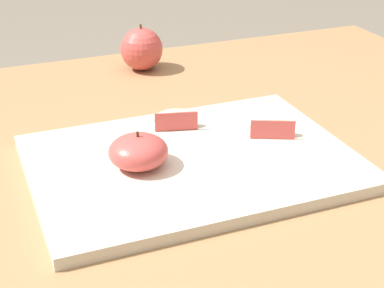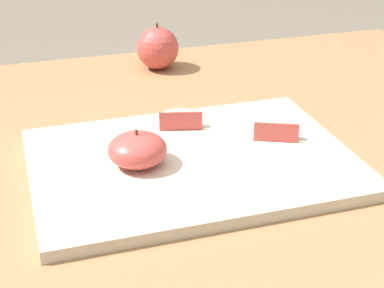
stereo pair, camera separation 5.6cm
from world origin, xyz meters
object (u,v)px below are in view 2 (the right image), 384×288
Objects in this scene: apple_half_skin_up at (137,150)px; apple_wedge_near_knife at (276,129)px; apple_wedge_back at (180,118)px; whole_apple_pink_lady at (158,48)px; cutting_board at (192,162)px.

apple_half_skin_up is 1.13× the size of apple_wedge_near_knife.
apple_wedge_near_knife is (0.12, -0.08, 0.00)m from apple_wedge_back.
apple_half_skin_up is 0.88× the size of whole_apple_pink_lady.
whole_apple_pink_lady is at bearing 71.90° from apple_half_skin_up.
apple_wedge_back is 0.14m from apple_wedge_near_knife.
apple_wedge_back and apple_wedge_near_knife have the same top height.
cutting_board is 5.49× the size of apple_half_skin_up.
whole_apple_pink_lady is (-0.08, 0.39, 0.01)m from apple_wedge_near_knife.
cutting_board is 0.41m from whole_apple_pink_lady.
apple_wedge_back is at bearing 82.72° from cutting_board.
apple_wedge_near_knife is at bearing -78.93° from whole_apple_pink_lady.
whole_apple_pink_lady reaches higher than apple_wedge_near_knife.
apple_half_skin_up is at bearing 178.15° from cutting_board.
apple_wedge_near_knife is at bearing -33.10° from apple_wedge_back.
apple_half_skin_up is 0.21m from apple_wedge_near_knife.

